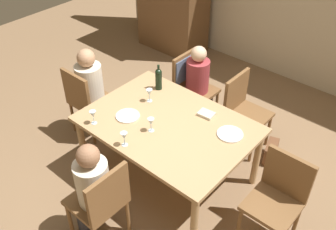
{
  "coord_description": "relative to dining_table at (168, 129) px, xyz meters",
  "views": [
    {
      "loc": [
        1.93,
        -2.22,
        3.14
      ],
      "look_at": [
        0.0,
        0.0,
        0.85
      ],
      "focal_mm": 40.66,
      "sensor_mm": 36.0,
      "label": 1
    }
  ],
  "objects": [
    {
      "name": "wine_glass_near_right",
      "position": [
        -0.39,
        0.15,
        0.18
      ],
      "size": [
        0.07,
        0.07,
        0.15
      ],
      "color": "silver",
      "rests_on": "dining_table"
    },
    {
      "name": "ground_plane",
      "position": [
        0.0,
        0.0,
        -0.68
      ],
      "size": [
        10.0,
        10.0,
        0.0
      ],
      "primitive_type": "plane",
      "color": "#846647"
    },
    {
      "name": "wine_bottle_tall_green",
      "position": [
        -0.48,
        0.39,
        0.21
      ],
      "size": [
        0.07,
        0.07,
        0.3
      ],
      "color": "black",
      "rests_on": "dining_table"
    },
    {
      "name": "wine_glass_near_left",
      "position": [
        -0.04,
        -0.2,
        0.18
      ],
      "size": [
        0.07,
        0.07,
        0.15
      ],
      "color": "silver",
      "rests_on": "dining_table"
    },
    {
      "name": "chair_near",
      "position": [
        0.09,
        -0.98,
        -0.14
      ],
      "size": [
        0.44,
        0.44,
        0.92
      ],
      "rotation": [
        0.0,
        0.0,
        1.57
      ],
      "color": "brown",
      "rests_on": "ground_plane"
    },
    {
      "name": "wine_glass_far",
      "position": [
        -0.09,
        -0.51,
        0.18
      ],
      "size": [
        0.07,
        0.07,
        0.15
      ],
      "color": "silver",
      "rests_on": "dining_table"
    },
    {
      "name": "handbag",
      "position": [
        0.73,
        0.98,
        -0.57
      ],
      "size": [
        0.2,
        0.3,
        0.22
      ],
      "primitive_type": "cube",
      "rotation": [
        0.0,
        0.0,
        -1.27
      ],
      "color": "brown",
      "rests_on": "ground_plane"
    },
    {
      "name": "person_woman_host",
      "position": [
        -0.03,
        -0.98,
        -0.03
      ],
      "size": [
        0.34,
        0.3,
        1.11
      ],
      "rotation": [
        0.0,
        0.0,
        1.57
      ],
      "color": "#33333D",
      "rests_on": "ground_plane"
    },
    {
      "name": "dining_table",
      "position": [
        0.0,
        0.0,
        0.0
      ],
      "size": [
        1.67,
        1.2,
        0.75
      ],
      "color": "tan",
      "rests_on": "ground_plane"
    },
    {
      "name": "dinner_plate_guest_left",
      "position": [
        -0.38,
        -0.19,
        0.08
      ],
      "size": [
        0.25,
        0.25,
        0.01
      ],
      "primitive_type": "cylinder",
      "color": "silver",
      "rests_on": "dining_table"
    },
    {
      "name": "chair_far_right",
      "position": [
        0.29,
        0.98,
        -0.14
      ],
      "size": [
        0.44,
        0.44,
        0.92
      ],
      "rotation": [
        0.0,
        0.0,
        -1.57
      ],
      "color": "brown",
      "rests_on": "ground_plane"
    },
    {
      "name": "person_man_guest",
      "position": [
        -0.35,
        0.98,
        -0.05
      ],
      "size": [
        0.32,
        0.28,
        1.08
      ],
      "rotation": [
        0.0,
        0.0,
        -1.57
      ],
      "color": "#33333D",
      "rests_on": "ground_plane"
    },
    {
      "name": "chair_far_left",
      "position": [
        -0.5,
        0.98,
        -0.08
      ],
      "size": [
        0.46,
        0.44,
        0.92
      ],
      "rotation": [
        0.0,
        0.0,
        -1.57
      ],
      "color": "brown",
      "rests_on": "ground_plane"
    },
    {
      "name": "dinner_plate_host",
      "position": [
        0.57,
        0.26,
        0.08
      ],
      "size": [
        0.25,
        0.25,
        0.01
      ],
      "primitive_type": "cylinder",
      "color": "silver",
      "rests_on": "dining_table"
    },
    {
      "name": "chair_right_end",
      "position": [
        1.21,
        0.09,
        -0.14
      ],
      "size": [
        0.44,
        0.44,
        0.92
      ],
      "rotation": [
        0.0,
        0.0,
        3.14
      ],
      "color": "brown",
      "rests_on": "ground_plane"
    },
    {
      "name": "wine_glass_centre",
      "position": [
        -0.55,
        -0.48,
        0.18
      ],
      "size": [
        0.07,
        0.07,
        0.15
      ],
      "color": "silver",
      "rests_on": "dining_table"
    },
    {
      "name": "chair_left_end",
      "position": [
        -1.21,
        -0.09,
        -0.14
      ],
      "size": [
        0.44,
        0.44,
        0.92
      ],
      "color": "brown",
      "rests_on": "ground_plane"
    },
    {
      "name": "folded_napkin",
      "position": [
        0.21,
        0.35,
        0.09
      ],
      "size": [
        0.17,
        0.13,
        0.03
      ],
      "primitive_type": "cube",
      "rotation": [
        0.0,
        0.0,
        0.1
      ],
      "color": "beige",
      "rests_on": "dining_table"
    },
    {
      "name": "person_man_bearded",
      "position": [
        -1.21,
        0.03,
        -0.02
      ],
      "size": [
        0.31,
        0.36,
        1.14
      ],
      "color": "#33333D",
      "rests_on": "ground_plane"
    }
  ]
}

